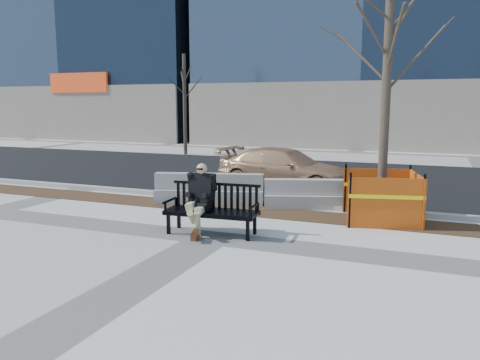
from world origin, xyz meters
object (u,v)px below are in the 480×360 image
(sedan, at_px, (285,189))
(jersey_barrier_right, at_px, (316,208))
(bench, at_px, (212,234))
(tree_fence, at_px, (380,221))
(jersey_barrier_left, at_px, (209,204))
(seated_man, at_px, (201,232))

(sedan, xyz_separation_m, jersey_barrier_right, (1.60, -2.49, 0.00))
(bench, bearing_deg, sedan, 86.80)
(tree_fence, height_order, sedan, tree_fence)
(jersey_barrier_right, bearing_deg, tree_fence, -42.82)
(sedan, xyz_separation_m, jersey_barrier_left, (-1.25, -3.02, 0.00))
(tree_fence, relative_size, jersey_barrier_left, 2.08)
(bench, bearing_deg, jersey_barrier_right, 61.51)
(seated_man, relative_size, jersey_barrier_left, 0.49)
(jersey_barrier_left, bearing_deg, seated_man, -84.32)
(bench, relative_size, jersey_barrier_left, 0.68)
(bench, distance_m, jersey_barrier_right, 3.60)
(bench, bearing_deg, jersey_barrier_left, 112.00)
(bench, xyz_separation_m, jersey_barrier_right, (1.46, 3.29, 0.00))
(tree_fence, distance_m, sedan, 4.64)
(sedan, bearing_deg, tree_fence, -126.64)
(seated_man, xyz_separation_m, tree_fence, (3.43, 2.49, 0.00))
(seated_man, height_order, tree_fence, tree_fence)
(seated_man, relative_size, sedan, 0.32)
(tree_fence, xyz_separation_m, jersey_barrier_right, (-1.70, 0.76, 0.00))
(tree_fence, relative_size, jersey_barrier_right, 2.28)
(seated_man, xyz_separation_m, jersey_barrier_left, (-1.11, 2.74, 0.00))
(jersey_barrier_right, bearing_deg, sedan, 104.02)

